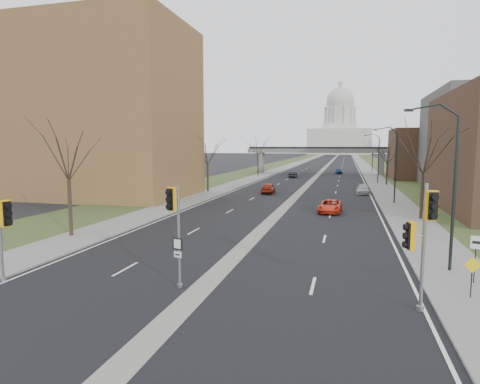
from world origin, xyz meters
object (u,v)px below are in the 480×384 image
at_px(car_left_far, 293,174).
at_px(car_right_near, 330,206).
at_px(signal_pole_right, 422,229).
at_px(car_right_far, 339,171).
at_px(car_right_mid, 363,189).
at_px(warning_sign, 472,271).
at_px(speed_limit_sign, 476,251).
at_px(car_left_near, 268,188).
at_px(signal_pole_median, 175,218).

height_order(car_left_far, car_right_near, car_left_far).
height_order(signal_pole_right, car_left_far, signal_pole_right).
height_order(car_right_near, car_right_far, car_right_far).
xyz_separation_m(car_left_far, car_right_near, (9.42, -43.90, -0.01)).
height_order(signal_pole_right, car_right_far, signal_pole_right).
relative_size(car_left_far, car_right_mid, 0.92).
bearing_deg(signal_pole_right, warning_sign, 25.49).
height_order(car_left_far, car_right_far, car_right_far).
bearing_deg(signal_pole_right, car_right_mid, 76.87).
height_order(speed_limit_sign, car_left_far, speed_limit_sign).
height_order(warning_sign, car_right_near, warning_sign).
bearing_deg(car_left_far, car_left_near, 91.88).
height_order(signal_pole_right, car_right_near, signal_pole_right).
distance_m(signal_pole_median, car_right_far, 82.93).
bearing_deg(car_right_near, car_left_far, 105.33).
bearing_deg(car_left_far, speed_limit_sign, 106.19).
relative_size(warning_sign, car_left_near, 0.42).
relative_size(signal_pole_right, car_right_near, 1.13).
bearing_deg(signal_pole_right, car_right_near, 86.34).
bearing_deg(car_left_near, speed_limit_sign, 111.78).
bearing_deg(car_right_mid, car_right_near, -100.28).
distance_m(signal_pole_right, car_left_near, 41.05).
bearing_deg(car_left_near, car_left_far, -93.40).
bearing_deg(car_left_near, car_right_mid, -172.84).
distance_m(car_left_far, car_right_mid, 29.78).
distance_m(car_left_near, car_right_mid, 13.14).
bearing_deg(speed_limit_sign, warning_sign, -96.35).
relative_size(signal_pole_right, car_right_mid, 1.20).
height_order(signal_pole_median, car_right_far, signal_pole_median).
bearing_deg(signal_pole_median, warning_sign, 24.41).
distance_m(speed_limit_sign, car_left_near, 38.34).
xyz_separation_m(signal_pole_right, car_left_near, (-13.50, 38.67, -2.66)).
bearing_deg(signal_pole_median, speed_limit_sign, 32.54).
xyz_separation_m(car_right_near, car_right_mid, (3.76, 17.20, -0.01)).
distance_m(car_left_near, car_right_near, 17.28).
xyz_separation_m(signal_pole_median, car_right_mid, (9.81, 41.25, -2.73)).
xyz_separation_m(car_left_far, car_right_mid, (13.18, -26.70, -0.02)).
relative_size(car_right_near, car_right_far, 1.19).
distance_m(speed_limit_sign, car_right_mid, 37.26).
distance_m(signal_pole_right, warning_sign, 3.79).
distance_m(signal_pole_right, speed_limit_sign, 5.47).
distance_m(signal_pole_median, car_right_near, 24.95).
bearing_deg(car_right_mid, car_right_far, 97.72).
height_order(car_left_near, car_right_far, car_left_near).
height_order(signal_pole_median, speed_limit_sign, signal_pole_median).
height_order(speed_limit_sign, car_right_mid, speed_limit_sign).
height_order(signal_pole_median, car_left_near, signal_pole_median).
xyz_separation_m(signal_pole_right, car_right_far, (-4.71, 82.64, -2.73)).
xyz_separation_m(signal_pole_median, speed_limit_sign, (13.55, 4.20, -1.66)).
bearing_deg(car_right_near, car_right_far, 93.55).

